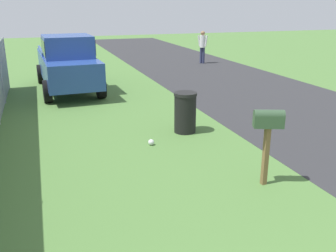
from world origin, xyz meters
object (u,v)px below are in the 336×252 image
Objects in this scene: pickup_truck at (67,62)px; trash_bin at (185,112)px; mailbox at (268,125)px; pedestrian at (203,45)px.

pickup_truck reaches higher than trash_bin.
mailbox is 9.53m from pickup_truck.
trash_bin is (-5.90, -2.41, -0.58)m from pickup_truck.
pickup_truck is 8.87m from pedestrian.
pedestrian is at bearing 1.76° from mailbox.
pedestrian is at bearing -25.80° from trash_bin.
trash_bin is 11.78m from pedestrian.
pickup_truck is at bearing -14.60° from pedestrian.
mailbox is 3.31m from trash_bin.
mailbox is 14.65m from pedestrian.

